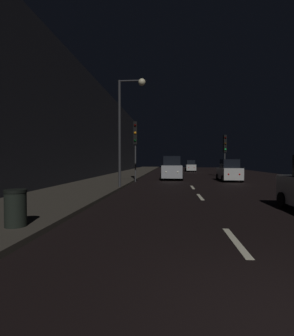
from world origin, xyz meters
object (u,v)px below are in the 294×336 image
(traffic_light_far_left, at_px, (135,138))
(trash_bin_curbside, at_px, (16,208))
(streetlamp_overhead, at_px, (127,116))
(car_distant_taillights, at_px, (191,166))
(traffic_light_far_right, at_px, (225,147))
(car_parked_right_far, at_px, (229,171))
(car_approaching_headlights, at_px, (172,169))

(traffic_light_far_left, relative_size, trash_bin_curbside, 5.43)
(streetlamp_overhead, distance_m, car_distant_taillights, 28.70)
(traffic_light_far_right, height_order, streetlamp_overhead, streetlamp_overhead)
(car_parked_right_far, bearing_deg, traffic_light_far_right, -7.62)
(car_parked_right_far, bearing_deg, streetlamp_overhead, 133.53)
(traffic_light_far_left, height_order, streetlamp_overhead, streetlamp_overhead)
(trash_bin_curbside, height_order, car_distant_taillights, car_distant_taillights)
(streetlamp_overhead, xyz_separation_m, trash_bin_curbside, (-1.16, -10.08, -3.94))
(car_approaching_headlights, bearing_deg, car_parked_right_far, 72.01)
(traffic_light_far_right, distance_m, trash_bin_curbside, 25.54)
(traffic_light_far_right, distance_m, streetlamp_overhead, 15.95)
(car_approaching_headlights, bearing_deg, streetlamp_overhead, -17.23)
(traffic_light_far_left, distance_m, traffic_light_far_right, 11.62)
(car_approaching_headlights, bearing_deg, traffic_light_far_right, 127.15)
(car_distant_taillights, bearing_deg, traffic_light_far_left, 164.25)
(car_approaching_headlights, xyz_separation_m, car_parked_right_far, (4.98, -1.62, -0.14))
(car_approaching_headlights, xyz_separation_m, car_distant_taillights, (3.13, 18.84, -0.16))
(streetlamp_overhead, bearing_deg, traffic_light_far_left, 92.67)
(streetlamp_overhead, bearing_deg, traffic_light_far_right, 57.35)
(traffic_light_far_right, xyz_separation_m, streetlamp_overhead, (-8.58, -13.39, 1.26))
(traffic_light_far_left, relative_size, traffic_light_far_right, 1.10)
(traffic_light_far_left, xyz_separation_m, streetlamp_overhead, (0.27, -5.87, 0.88))
(traffic_light_far_left, bearing_deg, car_parked_right_far, 99.37)
(traffic_light_far_right, xyz_separation_m, car_approaching_headlights, (-5.78, -4.38, -2.29))
(streetlamp_overhead, xyz_separation_m, car_parked_right_far, (7.77, 7.39, -3.69))
(trash_bin_curbside, height_order, car_approaching_headlights, car_approaching_headlights)
(traffic_light_far_left, xyz_separation_m, car_parked_right_far, (8.05, 1.51, -2.81))
(trash_bin_curbside, xyz_separation_m, car_approaching_headlights, (3.95, 19.08, 0.39))
(trash_bin_curbside, bearing_deg, traffic_light_far_right, 67.47)
(streetlamp_overhead, height_order, trash_bin_curbside, streetlamp_overhead)
(streetlamp_overhead, xyz_separation_m, car_distant_taillights, (5.92, 27.84, -3.72))
(streetlamp_overhead, distance_m, trash_bin_curbside, 10.88)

